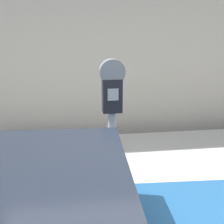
{
  "coord_description": "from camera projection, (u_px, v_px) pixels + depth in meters",
  "views": [
    {
      "loc": [
        -0.62,
        -1.62,
        2.02
      ],
      "look_at": [
        -0.24,
        1.04,
        1.27
      ],
      "focal_mm": 50.0,
      "sensor_mm": 36.0,
      "label": 1
    }
  ],
  "objects": [
    {
      "name": "sidewalk",
      "position": [
        117.0,
        174.0,
        4.25
      ],
      "size": [
        24.0,
        2.8,
        0.13
      ],
      "color": "#BCB7AD",
      "rests_on": "ground_plane"
    },
    {
      "name": "parking_meter",
      "position": [
        112.0,
        119.0,
        2.81
      ],
      "size": [
        0.22,
        0.13,
        1.61
      ],
      "color": "gray",
      "rests_on": "sidewalk"
    }
  ]
}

